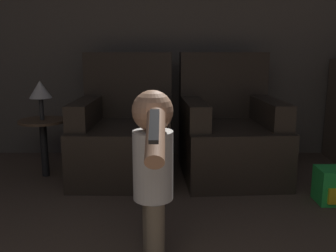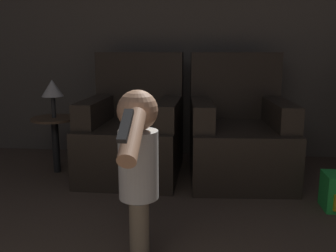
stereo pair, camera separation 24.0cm
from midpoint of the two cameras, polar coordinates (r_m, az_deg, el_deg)
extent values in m
cube|color=#51493F|center=(3.76, -1.14, 15.50)|extent=(8.40, 0.05, 2.60)
cube|color=black|center=(3.15, -3.26, -3.57)|extent=(0.80, 0.91, 0.44)
cube|color=black|center=(3.42, -2.29, 6.34)|extent=(0.78, 0.17, 0.58)
cube|color=black|center=(3.15, -8.89, 2.29)|extent=(0.17, 0.73, 0.20)
cube|color=black|center=(3.05, 2.42, 2.09)|extent=(0.17, 0.73, 0.20)
cube|color=black|center=(3.14, 12.91, -3.91)|extent=(0.84, 0.94, 0.44)
cube|color=black|center=(3.40, 12.15, 6.06)|extent=(0.79, 0.21, 0.58)
cube|color=black|center=(3.03, 7.42, 1.94)|extent=(0.21, 0.74, 0.20)
cube|color=black|center=(3.15, 18.72, 1.79)|extent=(0.21, 0.74, 0.20)
cylinder|color=brown|center=(1.87, -0.55, -16.44)|extent=(0.10, 0.10, 0.35)
cylinder|color=brown|center=(1.96, -0.76, -14.99)|extent=(0.10, 0.10, 0.35)
cylinder|color=#B7B2A8|center=(1.78, -0.68, -5.96)|extent=(0.19, 0.19, 0.33)
sphere|color=#A37556|center=(1.72, -0.70, 2.36)|extent=(0.19, 0.19, 0.19)
cylinder|color=#A37556|center=(1.90, -0.91, -5.26)|extent=(0.08, 0.08, 0.28)
cylinder|color=#A37556|center=(1.50, -0.93, -1.63)|extent=(0.08, 0.28, 0.21)
cube|color=black|center=(1.37, -1.53, 0.04)|extent=(0.04, 0.16, 0.10)
cylinder|color=black|center=(3.32, -14.75, -3.01)|extent=(0.06, 0.06, 0.46)
cylinder|color=#4C3826|center=(3.27, -14.97, 1.06)|extent=(0.39, 0.39, 0.02)
cylinder|color=#262626|center=(3.25, -15.07, 2.80)|extent=(0.04, 0.04, 0.18)
cone|color=#B2ADA3|center=(3.23, -15.22, 5.60)|extent=(0.18, 0.18, 0.14)
camera|label=1|loc=(0.12, -87.14, 0.60)|focal=40.00mm
camera|label=2|loc=(0.12, 92.86, -0.60)|focal=40.00mm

